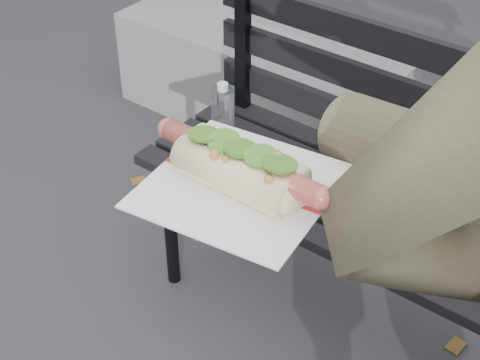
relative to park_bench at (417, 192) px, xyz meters
The scene contains 3 objects.
park_bench is the anchor object (origin of this frame).
concrete_block 1.24m from the park_bench, 146.03° to the left, with size 1.20×0.40×0.40m, color slate.
held_hotdog 1.20m from the park_bench, 67.57° to the right, with size 0.64×0.32×0.20m.
Camera 1 is at (0.43, -0.55, 1.69)m, focal length 55.00 mm.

